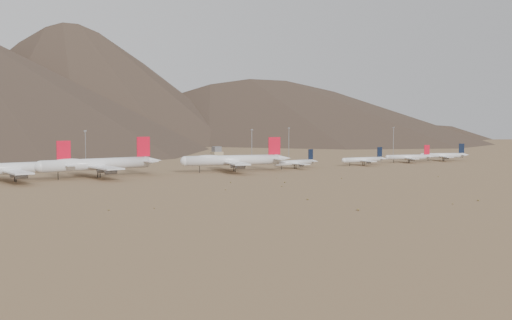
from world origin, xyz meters
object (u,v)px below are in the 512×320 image
widebody_west (13,168)px  narrowbody_a (296,163)px  narrowbody_b (364,160)px  widebody_centre (97,164)px  widebody_east (233,160)px  control_tower (217,155)px

widebody_west → narrowbody_a: 182.23m
widebody_west → narrowbody_b: widebody_west is taller
widebody_centre → narrowbody_b: widebody_centre is taller
widebody_east → narrowbody_a: size_ratio=1.88×
widebody_west → widebody_east: widebody_east is taller
narrowbody_a → widebody_west: bearing=172.0°
widebody_centre → control_tower: 143.91m
narrowbody_a → control_tower: bearing=94.0°
widebody_west → narrowbody_b: bearing=-6.0°
widebody_west → control_tower: widebody_west is taller
widebody_west → widebody_centre: (46.55, 1.12, 0.49)m
widebody_west → widebody_centre: size_ratio=0.94×
widebody_centre → widebody_east: size_ratio=1.07×
widebody_centre → widebody_east: 87.00m
narrowbody_b → control_tower: (-74.86, 87.65, 1.07)m
widebody_east → widebody_west: bearing=-168.7°
widebody_east → narrowbody_a: bearing=13.6°
widebody_east → narrowbody_b: widebody_east is taller
control_tower → widebody_west: bearing=-153.9°
narrowbody_a → narrowbody_b: 58.77m
widebody_centre → narrowbody_b: size_ratio=1.97×
widebody_centre → narrowbody_b: bearing=-7.9°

